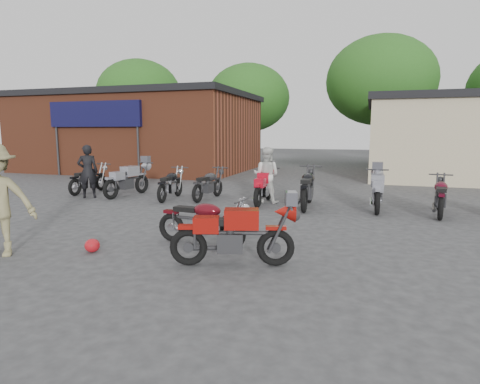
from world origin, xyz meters
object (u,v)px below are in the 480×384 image
(row_bike_1, at_px, (128,178))
(row_bike_4, at_px, (264,185))
(row_bike_7, at_px, (441,194))
(person_dark, at_px, (88,171))
(row_bike_2, at_px, (171,183))
(person_light, at_px, (266,175))
(row_bike_0, at_px, (89,178))
(row_bike_3, at_px, (209,183))
(row_bike_5, at_px, (308,186))
(sportbike, at_px, (234,232))
(vintage_motorcycle, at_px, (202,219))
(row_bike_6, at_px, (377,189))
(helmet, at_px, (92,245))

(row_bike_1, relative_size, row_bike_4, 1.06)
(row_bike_7, bearing_deg, person_dark, 99.99)
(person_dark, distance_m, row_bike_2, 2.80)
(person_light, height_order, row_bike_1, person_light)
(row_bike_0, bearing_deg, row_bike_7, -91.01)
(row_bike_2, distance_m, row_bike_3, 1.22)
(row_bike_4, distance_m, row_bike_5, 1.36)
(row_bike_4, relative_size, row_bike_7, 1.03)
(sportbike, height_order, person_light, person_light)
(row_bike_2, distance_m, row_bike_7, 7.88)
(vintage_motorcycle, bearing_deg, row_bike_2, 129.57)
(sportbike, height_order, row_bike_5, row_bike_5)
(vintage_motorcycle, height_order, person_dark, person_dark)
(person_light, distance_m, row_bike_7, 4.82)
(row_bike_6, bearing_deg, row_bike_3, 87.56)
(vintage_motorcycle, relative_size, sportbike, 0.93)
(row_bike_3, bearing_deg, row_bike_2, 114.08)
(person_dark, relative_size, row_bike_4, 0.89)
(row_bike_0, height_order, row_bike_6, row_bike_6)
(row_bike_2, relative_size, row_bike_5, 0.87)
(sportbike, bearing_deg, row_bike_5, 69.40)
(row_bike_4, height_order, row_bike_6, row_bike_6)
(row_bike_3, bearing_deg, row_bike_4, -91.13)
(row_bike_1, bearing_deg, sportbike, -126.45)
(sportbike, relative_size, row_bike_5, 0.90)
(sportbike, distance_m, person_dark, 8.40)
(helmet, bearing_deg, row_bike_0, 128.58)
(person_dark, xyz_separation_m, row_bike_5, (7.13, 0.53, -0.25))
(vintage_motorcycle, xyz_separation_m, row_bike_2, (-3.07, 4.60, 0.02))
(helmet, xyz_separation_m, row_bike_5, (3.06, 5.59, 0.50))
(sportbike, distance_m, row_bike_2, 6.86)
(row_bike_0, bearing_deg, helmet, -140.40)
(sportbike, height_order, row_bike_6, row_bike_6)
(person_dark, xyz_separation_m, row_bike_7, (10.60, 0.52, -0.32))
(person_light, bearing_deg, sportbike, 101.93)
(sportbike, relative_size, row_bike_6, 0.96)
(row_bike_2, bearing_deg, person_dark, 96.21)
(row_bike_1, bearing_deg, row_bike_6, -81.46)
(row_bike_6, xyz_separation_m, row_bike_7, (1.57, -0.23, -0.04))
(row_bike_4, xyz_separation_m, row_bike_7, (4.82, -0.19, -0.02))
(person_light, xyz_separation_m, row_bike_5, (1.32, -0.39, -0.23))
(person_dark, relative_size, row_bike_6, 0.86)
(vintage_motorcycle, bearing_deg, row_bike_6, 61.76)
(person_light, distance_m, row_bike_4, 0.35)
(person_light, distance_m, row_bike_0, 6.52)
(person_light, distance_m, row_bike_2, 3.12)
(row_bike_4, bearing_deg, row_bike_5, -98.87)
(person_dark, xyz_separation_m, person_light, (5.81, 0.92, -0.02))
(row_bike_5, bearing_deg, row_bike_0, 84.41)
(row_bike_1, xyz_separation_m, row_bike_5, (6.11, -0.20, 0.02))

